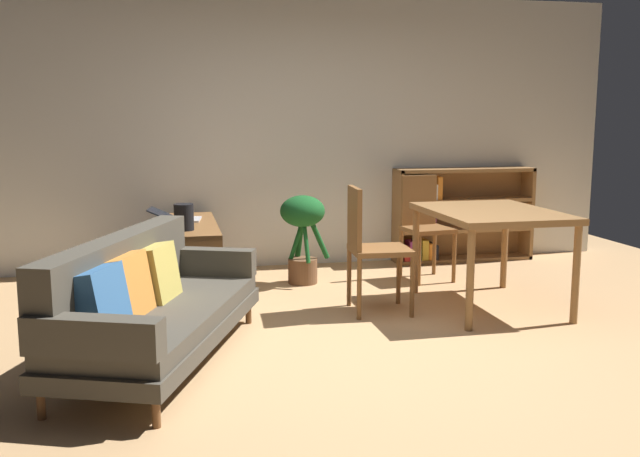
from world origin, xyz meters
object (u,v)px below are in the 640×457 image
object	(u,v)px
open_laptop	(177,217)
dining_table	(491,220)
dining_chair_near	(424,222)
bookshelf	(452,215)
media_console	(190,258)
dining_chair_far	(370,242)
desk_speaker	(184,217)
potted_floor_plant	(303,227)
fabric_couch	(147,302)

from	to	relation	value
open_laptop	dining_table	world-z (taller)	dining_table
dining_chair_near	bookshelf	world-z (taller)	bookshelf
media_console	dining_chair_far	distance (m)	1.69
desk_speaker	open_laptop	bearing A→B (deg)	94.71
dining_table	bookshelf	distance (m)	1.86
media_console	dining_chair_far	world-z (taller)	dining_chair_far
dining_chair_far	open_laptop	bearing A→B (deg)	140.34
bookshelf	dining_chair_near	bearing A→B (deg)	-128.55
desk_speaker	dining_chair_far	xyz separation A→B (m)	(1.39, -0.62, -0.15)
media_console	desk_speaker	world-z (taller)	desk_speaker
media_console	desk_speaker	size ratio (longest dim) A/B	6.51
media_console	bookshelf	xyz separation A→B (m)	(2.74, 0.73, 0.19)
dining_chair_near	dining_chair_far	size ratio (longest dim) A/B	0.98
potted_floor_plant	dining_table	xyz separation A→B (m)	(1.29, -1.10, 0.18)
fabric_couch	desk_speaker	size ratio (longest dim) A/B	9.62
desk_speaker	dining_chair_far	size ratio (longest dim) A/B	0.22
fabric_couch	open_laptop	size ratio (longest dim) A/B	4.24
open_laptop	desk_speaker	bearing A→B (deg)	-85.29
media_console	bookshelf	size ratio (longest dim) A/B	0.94
desk_speaker	dining_table	world-z (taller)	desk_speaker
dining_table	dining_chair_far	bearing A→B (deg)	176.45
potted_floor_plant	dining_table	world-z (taller)	potted_floor_plant
media_console	dining_chair_far	bearing A→B (deg)	-36.82
potted_floor_plant	media_console	bearing A→B (deg)	-177.65
media_console	dining_chair_near	world-z (taller)	dining_chair_near
fabric_couch	desk_speaker	bearing A→B (deg)	79.60
open_laptop	desk_speaker	size ratio (longest dim) A/B	2.27
dining_chair_near	bookshelf	bearing A→B (deg)	51.45
open_laptop	potted_floor_plant	distance (m)	1.12
dining_chair_far	dining_chair_near	bearing A→B (deg)	50.80
open_laptop	dining_chair_far	bearing A→B (deg)	-39.66
fabric_couch	dining_chair_far	distance (m)	1.84
fabric_couch	media_console	xyz separation A→B (m)	(0.31, 1.81, -0.10)
open_laptop	dining_chair_near	world-z (taller)	dining_chair_near
potted_floor_plant	dining_chair_far	distance (m)	1.09
dining_chair_far	bookshelf	bearing A→B (deg)	51.07
open_laptop	dining_chair_near	xyz separation A→B (m)	(2.24, -0.19, -0.08)
open_laptop	potted_floor_plant	world-z (taller)	potted_floor_plant
open_laptop	bookshelf	world-z (taller)	bookshelf
dining_table	dining_chair_near	xyz separation A→B (m)	(-0.16, 1.05, -0.16)
dining_table	bookshelf	xyz separation A→B (m)	(0.43, 1.79, -0.22)
media_console	dining_chair_far	size ratio (longest dim) A/B	1.43
potted_floor_plant	dining_chair_far	size ratio (longest dim) A/B	0.82
dining_chair_far	dining_table	bearing A→B (deg)	-3.55
desk_speaker	dining_table	distance (m)	2.45
media_console	dining_chair_near	distance (m)	2.16
bookshelf	fabric_couch	bearing A→B (deg)	-140.20
fabric_couch	dining_table	world-z (taller)	fabric_couch
dining_chair_far	bookshelf	world-z (taller)	dining_chair_far
potted_floor_plant	dining_table	size ratio (longest dim) A/B	0.66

